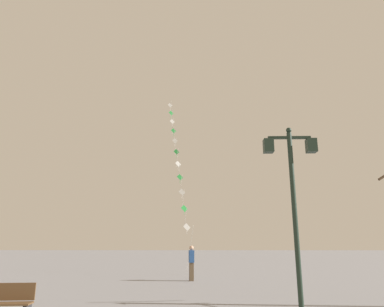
{
  "coord_description": "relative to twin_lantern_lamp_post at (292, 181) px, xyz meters",
  "views": [
    {
      "loc": [
        -0.44,
        -0.21,
        1.82
      ],
      "look_at": [
        -0.92,
        23.28,
        7.85
      ],
      "focal_mm": 32.84,
      "sensor_mm": 36.0,
      "label": 1
    }
  ],
  "objects": [
    {
      "name": "ground_plane",
      "position": [
        -2.23,
        10.25,
        -3.56
      ],
      "size": [
        160.0,
        160.0,
        0.0
      ],
      "primitive_type": "plane",
      "color": "gray"
    },
    {
      "name": "kite_train",
      "position": [
        -4.39,
        17.15,
        4.83
      ],
      "size": [
        2.82,
        12.98,
        15.59
      ],
      "color": "brown",
      "rests_on": "ground_plane"
    },
    {
      "name": "twin_lantern_lamp_post",
      "position": [
        0.0,
        0.0,
        0.0
      ],
      "size": [
        1.53,
        0.28,
        5.15
      ],
      "color": "#1E2D23",
      "rests_on": "ground_plane"
    },
    {
      "name": "kite_flyer",
      "position": [
        -3.08,
        8.6,
        -2.66
      ],
      "size": [
        0.3,
        0.62,
        1.71
      ],
      "rotation": [
        0.0,
        0.0,
        1.73
      ],
      "color": "brown",
      "rests_on": "ground_plane"
    }
  ]
}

